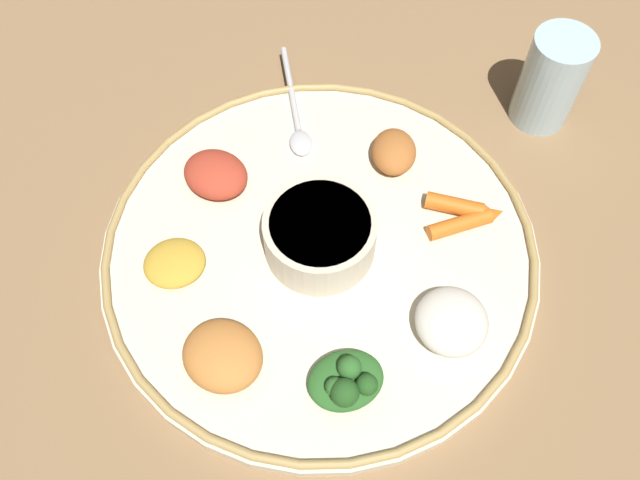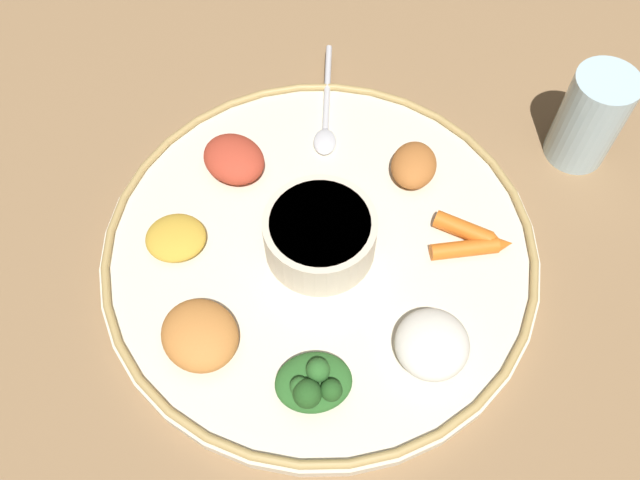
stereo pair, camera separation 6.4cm
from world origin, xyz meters
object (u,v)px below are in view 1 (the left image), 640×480
spoon (296,118)px  drinking_glass (549,85)px  greens_pile (347,381)px  carrot_near_spoon (465,222)px  carrot_outer (460,207)px  center_bowl (320,234)px

spoon → drinking_glass: drinking_glass is taller
spoon → greens_pile: bearing=-8.8°
spoon → carrot_near_spoon: bearing=33.1°
carrot_outer → carrot_near_spoon: bearing=-7.5°
spoon → carrot_outer: 0.20m
center_bowl → spoon: center_bowl is taller
carrot_near_spoon → drinking_glass: size_ratio=0.74×
greens_pile → drinking_glass: 0.39m
spoon → greens_pile: greens_pile is taller
greens_pile → drinking_glass: size_ratio=0.63×
center_bowl → spoon: (-0.16, 0.02, -0.02)m
greens_pile → drinking_glass: (-0.24, 0.31, 0.02)m
drinking_glass → carrot_outer: bearing=-55.0°
carrot_near_spoon → carrot_outer: size_ratio=1.16×
greens_pile → carrot_near_spoon: (-0.12, 0.16, -0.01)m
center_bowl → carrot_near_spoon: size_ratio=1.33×
greens_pile → drinking_glass: bearing=127.4°
spoon → carrot_near_spoon: 0.22m
carrot_near_spoon → center_bowl: bearing=-98.4°
greens_pile → carrot_near_spoon: greens_pile is taller
drinking_glass → center_bowl: bearing=-71.4°
drinking_glass → spoon: bearing=-103.5°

